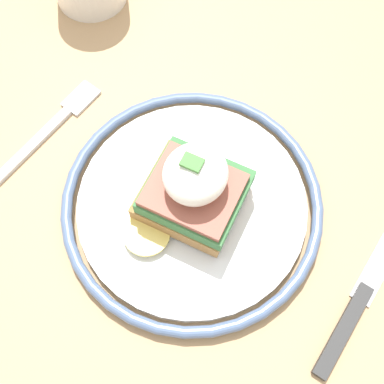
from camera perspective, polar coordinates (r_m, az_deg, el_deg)
The scene contains 6 objects.
ground_plane at distance 1.18m, azimuth -0.04°, elevation -17.83°, with size 6.00×6.00×0.00m, color #9E9993.
dining_table at distance 0.54m, azimuth -0.09°, elevation -11.37°, with size 0.93×0.87×0.77m.
plate at distance 0.43m, azimuth 0.00°, elevation -1.42°, with size 0.23×0.23×0.02m.
sandwich at distance 0.40m, azimuth 0.15°, elevation 0.32°, with size 0.08×0.10×0.08m.
fork at distance 0.49m, azimuth -16.85°, elevation 6.85°, with size 0.05×0.15×0.00m.
knife at distance 0.44m, azimuth 19.34°, elevation -11.92°, with size 0.04×0.19×0.01m.
Camera 1 is at (0.05, -0.10, 1.18)m, focal length 45.00 mm.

